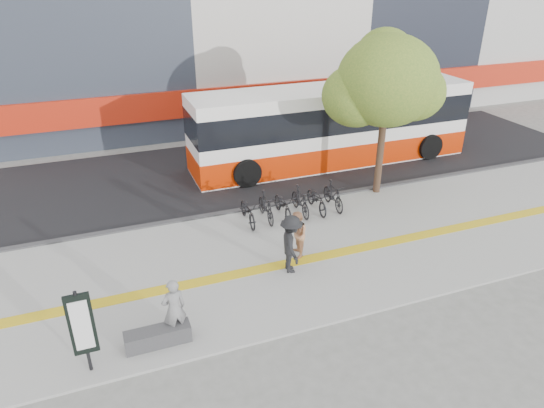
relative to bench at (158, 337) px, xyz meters
name	(u,v)px	position (x,y,z in m)	size (l,w,h in m)	color
ground	(244,296)	(2.60, 1.20, -0.30)	(120.00, 120.00, 0.00)	slate
sidewalk	(230,267)	(2.60, 2.70, -0.27)	(40.00, 7.00, 0.08)	gray
tactile_strip	(234,275)	(2.60, 2.20, -0.22)	(40.00, 0.45, 0.01)	gold
street	(182,178)	(2.60, 10.20, -0.28)	(40.00, 8.00, 0.06)	black
curb	(203,217)	(2.60, 6.20, -0.23)	(40.00, 0.25, 0.14)	#343437
bench	(158,337)	(0.00, 0.00, 0.00)	(1.60, 0.45, 0.45)	#343437
signboard	(82,326)	(-1.60, -0.31, 1.06)	(0.55, 0.10, 2.20)	black
street_tree	(385,82)	(9.78, 6.02, 4.21)	(4.40, 3.80, 6.31)	#382619
bus	(332,128)	(9.59, 9.70, 1.39)	(13.09, 3.10, 3.49)	white
bicycle_row	(291,203)	(5.71, 5.20, 0.27)	(4.03, 1.80, 1.04)	black
seated_woman	(174,309)	(0.47, 0.14, 0.61)	(0.61, 0.40, 1.67)	black
pedestrian_tan	(297,235)	(4.77, 2.51, 0.55)	(0.75, 0.59, 1.55)	#AE7854
pedestrian_dark	(291,244)	(4.29, 1.83, 0.70)	(1.19, 0.69, 1.85)	black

